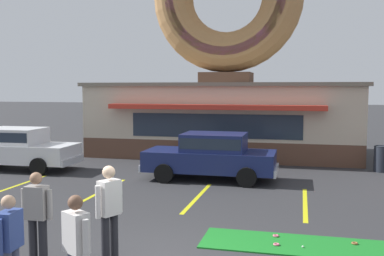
{
  "coord_description": "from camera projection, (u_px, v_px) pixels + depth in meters",
  "views": [
    {
      "loc": [
        2.47,
        -7.33,
        3.15
      ],
      "look_at": [
        -0.54,
        5.0,
        2.0
      ],
      "focal_mm": 42.0,
      "sensor_mm": 36.0,
      "label": 1
    }
  ],
  "objects": [
    {
      "name": "car_navy",
      "position": [
        211.0,
        154.0,
        15.27
      ],
      "size": [
        4.56,
        1.98,
        1.6
      ],
      "color": "navy",
      "rests_on": "ground"
    },
    {
      "name": "car_white",
      "position": [
        17.0,
        147.0,
        17.19
      ],
      "size": [
        4.6,
        2.07,
        1.6
      ],
      "color": "silver",
      "rests_on": "ground"
    },
    {
      "name": "mini_donut_mid_left",
      "position": [
        355.0,
        243.0,
        8.95
      ],
      "size": [
        0.13,
        0.13,
        0.04
      ],
      "primitive_type": "torus",
      "color": "brown",
      "rests_on": "putting_mat"
    },
    {
      "name": "pedestrian_crossing_woman",
      "position": [
        37.0,
        213.0,
        7.99
      ],
      "size": [
        0.6,
        0.25,
        1.65
      ],
      "color": "#232328",
      "rests_on": "ground"
    },
    {
      "name": "putting_mat",
      "position": [
        322.0,
        247.0,
        8.84
      ],
      "size": [
        4.8,
        1.26,
        0.03
      ],
      "primitive_type": "cube",
      "color": "#197523",
      "rests_on": "ground"
    },
    {
      "name": "parking_stripe_centre",
      "position": [
        305.0,
        204.0,
        12.17
      ],
      "size": [
        0.12,
        3.6,
        0.01
      ],
      "primitive_type": "cube",
      "color": "yellow",
      "rests_on": "ground"
    },
    {
      "name": "parking_stripe_mid_left",
      "position": [
        198.0,
        197.0,
        12.88
      ],
      "size": [
        0.12,
        3.6,
        0.01
      ],
      "primitive_type": "cube",
      "color": "yellow",
      "rests_on": "ground"
    },
    {
      "name": "mini_donut_mid_centre",
      "position": [
        276.0,
        236.0,
        9.41
      ],
      "size": [
        0.13,
        0.13,
        0.04
      ],
      "primitive_type": "torus",
      "color": "#D8667F",
      "rests_on": "putting_mat"
    },
    {
      "name": "pedestrian_blue_sweater_man",
      "position": [
        109.0,
        208.0,
        8.06
      ],
      "size": [
        0.38,
        0.55,
        1.76
      ],
      "color": "#232328",
      "rests_on": "ground"
    },
    {
      "name": "parking_stripe_far_left",
      "position": [
        14.0,
        186.0,
        14.3
      ],
      "size": [
        0.12,
        3.6,
        0.01
      ],
      "primitive_type": "cube",
      "color": "yellow",
      "rests_on": "ground"
    },
    {
      "name": "mini_donut_near_right",
      "position": [
        276.0,
        244.0,
        8.89
      ],
      "size": [
        0.13,
        0.13,
        0.04
      ],
      "primitive_type": "torus",
      "color": "#D8667F",
      "rests_on": "putting_mat"
    },
    {
      "name": "donut_shop_building",
      "position": [
        226.0,
        75.0,
        21.36
      ],
      "size": [
        12.3,
        6.75,
        10.96
      ],
      "color": "brown",
      "rests_on": "ground"
    },
    {
      "name": "pedestrian_leather_jacket_man",
      "position": [
        76.0,
        245.0,
        6.4
      ],
      "size": [
        0.53,
        0.4,
        1.63
      ],
      "color": "#474C66",
      "rests_on": "ground"
    },
    {
      "name": "trash_bin",
      "position": [
        382.0,
        158.0,
        16.79
      ],
      "size": [
        0.57,
        0.57,
        0.97
      ],
      "color": "#232833",
      "rests_on": "ground"
    },
    {
      "name": "parking_stripe_left",
      "position": [
        101.0,
        192.0,
        13.59
      ],
      "size": [
        0.12,
        3.6,
        0.01
      ],
      "primitive_type": "cube",
      "color": "yellow",
      "rests_on": "ground"
    },
    {
      "name": "pedestrian_hooded_kid",
      "position": [
        10.0,
        242.0,
        6.63
      ],
      "size": [
        0.26,
        0.6,
        1.57
      ],
      "color": "#474C66",
      "rests_on": "ground"
    },
    {
      "name": "golf_ball",
      "position": [
        303.0,
        247.0,
        8.75
      ],
      "size": [
        0.04,
        0.04,
        0.04
      ],
      "primitive_type": "sphere",
      "color": "white",
      "rests_on": "putting_mat"
    }
  ]
}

